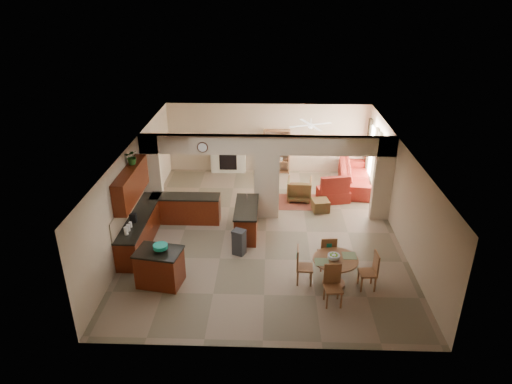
{
  "coord_description": "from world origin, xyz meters",
  "views": [
    {
      "loc": [
        0.11,
        -12.45,
        7.14
      ],
      "look_at": [
        -0.32,
        0.3,
        1.21
      ],
      "focal_mm": 32.0,
      "sensor_mm": 36.0,
      "label": 1
    }
  ],
  "objects_px": {
    "dining_table": "(335,268)",
    "kitchen_island": "(160,267)",
    "armchair": "(299,189)",
    "sofa": "(354,176)"
  },
  "relations": [
    {
      "from": "dining_table",
      "to": "armchair",
      "type": "bearing_deg",
      "value": 97.16
    },
    {
      "from": "kitchen_island",
      "to": "sofa",
      "type": "xyz_separation_m",
      "value": [
        5.98,
        6.36,
        -0.08
      ]
    },
    {
      "from": "dining_table",
      "to": "armchair",
      "type": "height_order",
      "value": "armchair"
    },
    {
      "from": "dining_table",
      "to": "sofa",
      "type": "relative_size",
      "value": 0.4
    },
    {
      "from": "dining_table",
      "to": "kitchen_island",
      "type": "bearing_deg",
      "value": -178.75
    },
    {
      "from": "kitchen_island",
      "to": "sofa",
      "type": "distance_m",
      "value": 8.73
    },
    {
      "from": "sofa",
      "to": "armchair",
      "type": "distance_m",
      "value": 2.47
    },
    {
      "from": "kitchen_island",
      "to": "sofa",
      "type": "bearing_deg",
      "value": 56.64
    },
    {
      "from": "kitchen_island",
      "to": "dining_table",
      "type": "xyz_separation_m",
      "value": [
        4.47,
        0.1,
        0.02
      ]
    },
    {
      "from": "kitchen_island",
      "to": "armchair",
      "type": "bearing_deg",
      "value": 63.11
    }
  ]
}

